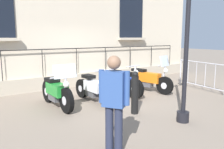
# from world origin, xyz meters

# --- Properties ---
(ground_plane) EXTENTS (60.00, 60.00, 0.00)m
(ground_plane) POSITION_xyz_m (0.00, 0.00, 0.00)
(ground_plane) COLOR gray
(building_facade) EXTENTS (0.82, 12.92, 6.81)m
(building_facade) POSITION_xyz_m (-2.47, 0.00, 3.33)
(building_facade) COLOR beige
(building_facade) RESTS_ON ground_plane
(motorcycle_green) EXTENTS (1.94, 0.75, 1.27)m
(motorcycle_green) POSITION_xyz_m (0.16, -1.72, 0.44)
(motorcycle_green) COLOR black
(motorcycle_green) RESTS_ON ground_plane
(motorcycle_white) EXTENTS (1.93, 0.66, 1.05)m
(motorcycle_white) POSITION_xyz_m (0.28, -0.60, 0.39)
(motorcycle_white) COLOR black
(motorcycle_white) RESTS_ON ground_plane
(motorcycle_blue) EXTENTS (2.03, 0.65, 1.06)m
(motorcycle_blue) POSITION_xyz_m (0.05, 0.58, 0.41)
(motorcycle_blue) COLOR black
(motorcycle_blue) RESTS_ON ground_plane
(motorcycle_orange) EXTENTS (2.11, 0.68, 1.33)m
(motorcycle_orange) POSITION_xyz_m (0.17, 1.70, 0.44)
(motorcycle_orange) COLOR black
(motorcycle_orange) RESTS_ON ground_plane
(lamppost) EXTENTS (0.32, 1.02, 4.02)m
(lamppost) POSITION_xyz_m (2.90, 0.25, 2.67)
(lamppost) COLOR black
(lamppost) RESTS_ON ground_plane
(crowd_barrier) EXTENTS (2.15, 0.38, 1.05)m
(crowd_barrier) POSITION_xyz_m (1.11, 3.53, 0.56)
(crowd_barrier) COLOR #B7B7BF
(crowd_barrier) RESTS_ON ground_plane
(bollard) EXTENTS (0.18, 0.18, 1.10)m
(bollard) POSITION_xyz_m (1.81, -0.28, 0.55)
(bollard) COLOR black
(bollard) RESTS_ON ground_plane
(pedestrian_walking) EXTENTS (0.45, 0.39, 1.66)m
(pedestrian_walking) POSITION_xyz_m (3.18, -1.91, 0.93)
(pedestrian_walking) COLOR #23283D
(pedestrian_walking) RESTS_ON ground_plane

